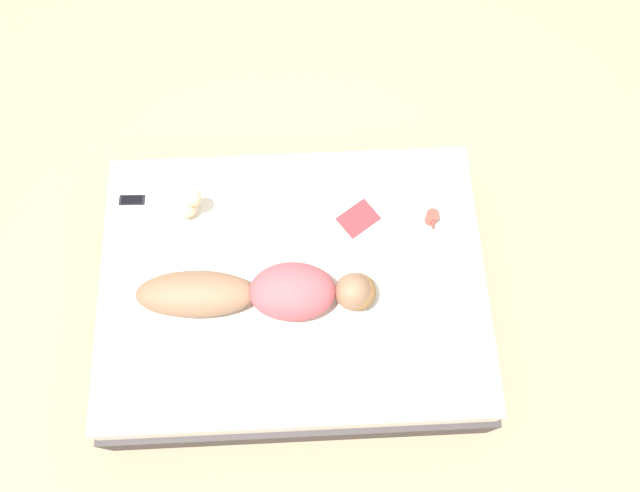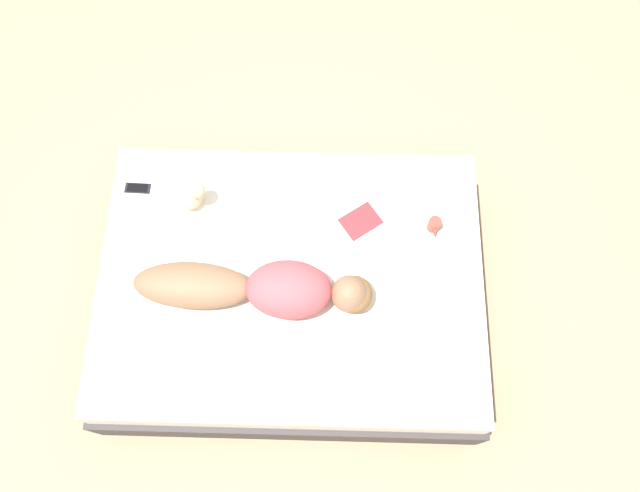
% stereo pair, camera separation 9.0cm
% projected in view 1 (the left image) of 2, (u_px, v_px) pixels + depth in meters
% --- Properties ---
extents(ground_plane, '(12.00, 12.00, 0.00)m').
position_uv_depth(ground_plane, '(296.00, 307.00, 3.88)').
color(ground_plane, '#9E8466').
extents(bed, '(1.61, 2.15, 0.55)m').
position_uv_depth(bed, '(295.00, 294.00, 3.63)').
color(bed, '#383333').
rests_on(bed, ground_plane).
extents(person, '(0.33, 1.26, 0.23)m').
position_uv_depth(person, '(265.00, 292.00, 3.24)').
color(person, brown).
rests_on(person, bed).
extents(open_magazine, '(0.57, 0.53, 0.01)m').
position_uv_depth(open_magazine, '(345.00, 204.00, 3.53)').
color(open_magazine, silver).
rests_on(open_magazine, bed).
extents(coffee_mug, '(0.10, 0.07, 0.09)m').
position_uv_depth(coffee_mug, '(432.00, 217.00, 3.46)').
color(coffee_mug, '#993D33').
rests_on(coffee_mug, bed).
extents(cell_phone, '(0.07, 0.15, 0.01)m').
position_uv_depth(cell_phone, '(132.00, 200.00, 3.54)').
color(cell_phone, black).
rests_on(cell_phone, bed).
extents(plush_toy, '(0.14, 0.16, 0.20)m').
position_uv_depth(plush_toy, '(188.00, 204.00, 3.44)').
color(plush_toy, '#D1B289').
rests_on(plush_toy, bed).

